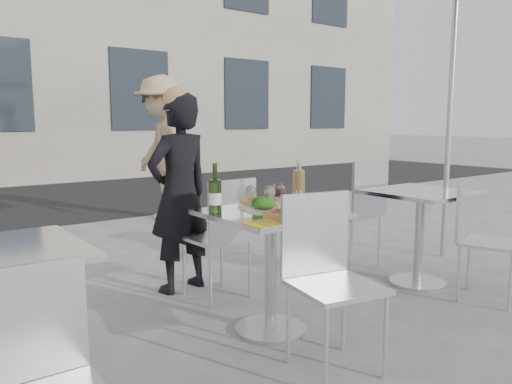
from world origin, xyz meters
TOP-DOWN VIEW (x-y plane):
  - ground at (0.00, 0.00)m, footprint 80.00×80.00m
  - street_asphalt at (0.00, 6.50)m, footprint 24.00×5.00m
  - main_table at (0.00, 0.00)m, footprint 0.72×0.72m
  - side_table_right at (1.50, 0.00)m, footprint 0.72×0.72m
  - chair_far at (0.07, 0.63)m, footprint 0.42×0.43m
  - chair_near at (-0.03, -0.50)m, footprint 0.49×0.50m
  - side_chair_lnear at (-1.49, -0.67)m, footprint 0.38×0.39m
  - side_chair_rfar at (1.40, 0.54)m, footprint 0.45×0.46m
  - side_chair_rnear at (1.56, -0.44)m, footprint 0.49×0.50m
  - woman_diner at (-0.07, 1.02)m, footprint 0.60×0.44m
  - pedestrian_b at (1.09, 3.63)m, footprint 0.79×1.26m
  - pizza_near at (-0.00, -0.17)m, footprint 0.30×0.30m
  - pizza_far at (0.10, 0.21)m, footprint 0.34×0.34m
  - salad_plate at (-0.01, 0.05)m, footprint 0.22×0.22m
  - wine_bottle at (-0.31, 0.13)m, footprint 0.07×0.08m
  - carafe at (0.31, 0.10)m, footprint 0.08×0.08m
  - sugar_shaker at (0.23, 0.02)m, footprint 0.06×0.06m
  - wineglass_white_a at (-0.09, 0.08)m, footprint 0.07×0.07m
  - wineglass_white_b at (0.02, 0.03)m, footprint 0.07×0.07m
  - wineglass_red_a at (0.10, 0.07)m, footprint 0.07×0.07m
  - wineglass_red_b at (0.11, 0.05)m, footprint 0.07×0.07m
  - napkin_left at (-0.26, -0.27)m, footprint 0.18×0.20m
  - napkin_right at (0.27, -0.17)m, footprint 0.22×0.22m

SIDE VIEW (x-z plane):
  - ground at x=0.00m, z-range 0.00..0.00m
  - street_asphalt at x=0.00m, z-range 0.00..0.00m
  - side_chair_lnear at x=-1.49m, z-range 0.08..0.89m
  - side_chair_rnear at x=1.56m, z-range 0.08..0.93m
  - chair_far at x=0.07m, z-range 0.08..0.97m
  - chair_near at x=-0.03m, z-range 0.08..0.99m
  - main_table at x=0.00m, z-range 0.16..0.91m
  - side_table_right at x=1.50m, z-range 0.16..0.91m
  - side_chair_rfar at x=1.40m, z-range 0.09..1.05m
  - woman_diner at x=-0.07m, z-range 0.00..1.49m
  - napkin_left at x=-0.26m, z-range 0.75..0.76m
  - napkin_right at x=0.27m, z-range 0.75..0.76m
  - pizza_near at x=0.00m, z-range 0.75..0.77m
  - pizza_far at x=0.10m, z-range 0.75..0.78m
  - salad_plate at x=-0.01m, z-range 0.74..0.83m
  - sugar_shaker at x=0.23m, z-range 0.75..0.86m
  - wineglass_white_a at x=-0.09m, z-range 0.78..0.94m
  - wineglass_white_b at x=0.02m, z-range 0.78..0.94m
  - wineglass_red_a at x=0.10m, z-range 0.78..0.94m
  - wineglass_red_b at x=0.11m, z-range 0.78..0.94m
  - wine_bottle at x=-0.31m, z-range 0.72..1.01m
  - carafe at x=0.31m, z-range 0.72..1.01m
  - pedestrian_b at x=1.09m, z-range 0.00..1.87m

